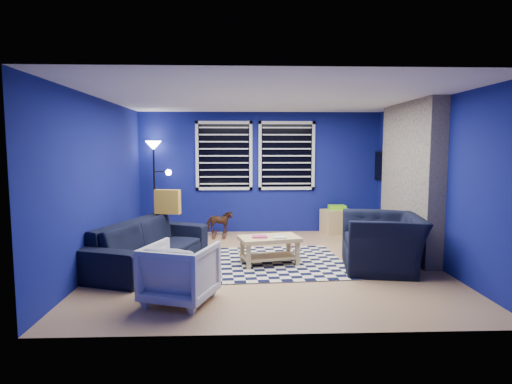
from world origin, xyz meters
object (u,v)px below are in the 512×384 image
cabinet (337,221)px  floor_lamp (155,158)px  armchair_bent (180,273)px  armchair_big (383,242)px  sofa (150,244)px  tv (384,166)px  rocking_horse (219,222)px  coffee_table (269,244)px

cabinet → floor_lamp: bearing=163.6°
armchair_bent → cabinet: armchair_bent is taller
armchair_big → cabinet: 2.62m
sofa → floor_lamp: 2.63m
tv → floor_lamp: 4.58m
armchair_bent → rocking_horse: armchair_bent is taller
rocking_horse → coffee_table: (0.86, -2.10, 0.02)m
sofa → coffee_table: sofa is taller
tv → coffee_table: (-2.43, -2.06, -1.09)m
armchair_bent → rocking_horse: size_ratio=1.44×
sofa → armchair_bent: (0.66, -1.54, 0.01)m
sofa → armchair_bent: 1.67m
cabinet → floor_lamp: (-3.71, -0.00, 1.30)m
armchair_big → coffee_table: size_ratio=1.24×
armchair_bent → rocking_horse: 3.65m
rocking_horse → floor_lamp: bearing=74.8°
rocking_horse → floor_lamp: size_ratio=0.27×
coffee_table → tv: bearing=40.3°
rocking_horse → sofa: bearing=149.6°
armchair_big → cabinet: bearing=-169.0°
armchair_big → floor_lamp: floor_lamp is taller
tv → rocking_horse: size_ratio=1.92×
armchair_big → rocking_horse: 3.47m
tv → rocking_horse: bearing=179.2°
sofa → armchair_bent: bearing=-137.3°
tv → armchair_big: (-0.79, -2.36, -1.00)m
floor_lamp → sofa: bearing=-81.4°
sofa → coffee_table: (1.80, -0.00, -0.03)m
tv → cabinet: bearing=163.9°
armchair_big → armchair_bent: (-2.77, -1.23, -0.06)m
sofa → armchair_big: (3.43, -0.31, 0.06)m
armchair_bent → tv: bearing=-115.9°
rocking_horse → floor_lamp: (-1.29, 0.20, 1.27)m
tv → rocking_horse: (-3.29, 0.04, -1.11)m
armchair_bent → floor_lamp: size_ratio=0.40×
armchair_big → floor_lamp: size_ratio=0.65×
tv → sofa: bearing=-154.1°
armchair_big → armchair_bent: 3.03m
rocking_horse → coffee_table: size_ratio=0.53×
tv → coffee_table: size_ratio=1.01×
tv → coffee_table: 3.36m
armchair_bent → cabinet: (2.69, 3.84, -0.08)m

